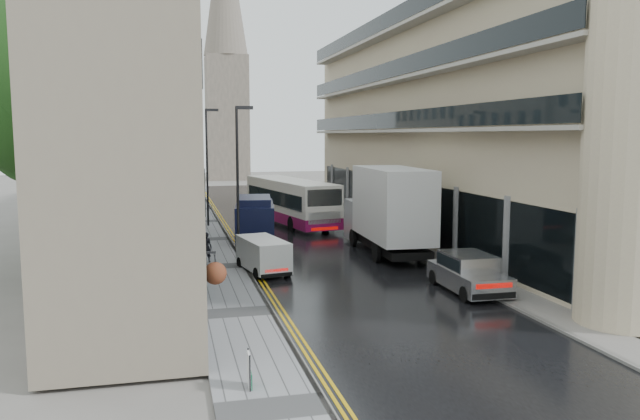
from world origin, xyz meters
name	(u,v)px	position (x,y,z in m)	size (l,w,h in m)	color
road	(300,237)	(0.00, 27.50, 0.01)	(9.00, 85.00, 0.02)	black
left_sidewalk	(208,240)	(-5.85, 27.50, 0.06)	(2.70, 85.00, 0.12)	gray
right_sidewalk	(379,233)	(5.40, 27.50, 0.06)	(1.80, 85.00, 0.12)	slate
old_shop_row	(146,144)	(-9.45, 30.00, 6.00)	(4.50, 56.00, 12.00)	gray
modern_block	(459,128)	(10.30, 26.00, 7.00)	(8.00, 40.00, 14.00)	#C4B692
church_spire	(226,42)	(0.50, 82.00, 20.00)	(6.40, 6.40, 40.00)	gray
tree_near	(71,127)	(-12.50, 20.00, 6.95)	(10.56, 10.56, 13.89)	black
tree_far	(105,140)	(-12.20, 33.00, 6.23)	(9.24, 9.24, 12.46)	black
cream_bus	(292,207)	(-0.03, 29.97, 1.66)	(2.74, 12.05, 3.29)	white
white_lorry	(377,216)	(2.24, 18.76, 2.43)	(2.75, 9.17, 4.81)	silver
silver_hatchback	(466,282)	(3.10, 10.49, 0.85)	(1.93, 4.41, 1.65)	#97989C
white_van	(257,261)	(-4.30, 16.32, 0.86)	(1.60, 3.73, 1.69)	silver
navy_van	(237,223)	(-4.30, 24.87, 1.46)	(2.26, 5.66, 2.89)	black
pedestrian	(206,247)	(-6.33, 20.36, 0.89)	(0.56, 0.37, 1.54)	black
lamp_post_near	(238,185)	(-4.70, 20.33, 4.05)	(0.88, 0.20, 7.86)	black
lamp_post_far	(207,168)	(-5.44, 33.44, 4.24)	(0.93, 0.21, 8.25)	black
estate_sign	(249,370)	(-6.24, 3.95, 0.57)	(0.08, 0.54, 0.90)	silver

